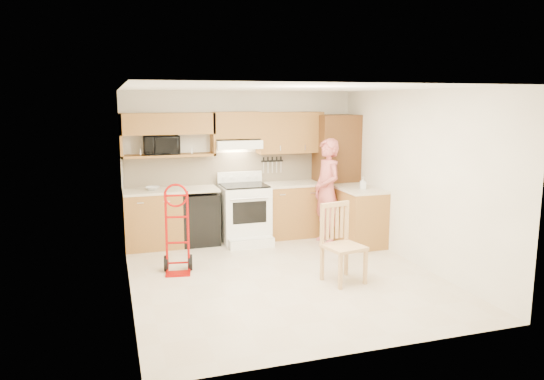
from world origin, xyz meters
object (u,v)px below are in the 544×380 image
microwave (161,145)px  range (245,209)px  dining_chair (344,244)px  hand_truck (177,233)px  person (327,191)px

microwave → range: microwave is taller
range → dining_chair: bearing=-72.2°
microwave → hand_truck: (0.02, -1.52, -1.08)m
person → hand_truck: 2.70m
person → microwave: bearing=-108.7°
range → dining_chair: size_ratio=1.11×
microwave → range: size_ratio=0.48×
range → dining_chair: 2.37m
microwave → dining_chair: (2.03, -2.55, -1.13)m
person → dining_chair: size_ratio=1.69×
range → hand_truck: size_ratio=1.02×
microwave → person: size_ratio=0.32×
person → dining_chair: (-0.55, -1.81, -0.35)m
dining_chair → hand_truck: bearing=141.1°
hand_truck → range: bearing=53.1°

